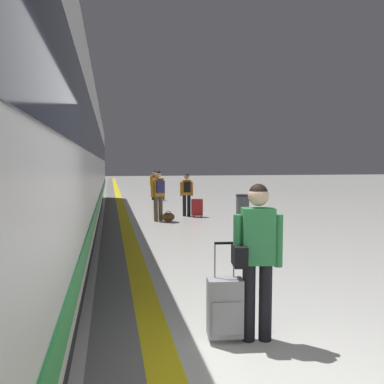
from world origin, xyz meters
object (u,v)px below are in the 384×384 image
at_px(passenger_near, 187,191).
at_px(suitcase_far, 161,195).
at_px(rolling_suitcase_foreground, 225,307).
at_px(passenger_far, 154,182).
at_px(waste_bin, 243,208).
at_px(traveller_foreground, 256,251).
at_px(passenger_mid, 158,191).
at_px(suitcase_near, 197,207).
at_px(high_speed_train, 34,140).
at_px(duffel_bag_mid, 168,217).

bearing_deg(passenger_near, suitcase_far, 91.06).
xyz_separation_m(rolling_suitcase_foreground, passenger_near, (1.57, 9.91, 0.57)).
distance_m(passenger_far, waste_bin, 8.58).
bearing_deg(traveller_foreground, passenger_mid, 89.64).
bearing_deg(suitcase_near, high_speed_train, -141.42).
distance_m(passenger_near, duffel_bag_mid, 1.66).
distance_m(high_speed_train, duffel_bag_mid, 5.27).
height_order(duffel_bag_mid, suitcase_far, suitcase_far).
xyz_separation_m(suitcase_near, passenger_mid, (-1.51, -0.70, 0.66)).
bearing_deg(high_speed_train, rolling_suitcase_foreground, -62.95).
xyz_separation_m(duffel_bag_mid, waste_bin, (2.47, -0.47, 0.30)).
bearing_deg(rolling_suitcase_foreground, suitcase_far, 84.93).
bearing_deg(traveller_foreground, waste_bin, 71.15).
bearing_deg(passenger_near, high_speed_train, -137.21).
distance_m(passenger_mid, waste_bin, 2.91).
bearing_deg(passenger_mid, waste_bin, -12.32).
distance_m(passenger_mid, passenger_far, 7.75).
bearing_deg(waste_bin, suitcase_far, 101.98).
height_order(traveller_foreground, suitcase_near, traveller_foreground).
relative_size(high_speed_train, traveller_foreground, 16.13).
xyz_separation_m(traveller_foreground, passenger_far, (0.81, 16.65, -0.05)).
bearing_deg(traveller_foreground, rolling_suitcase_foreground, 171.01).
xyz_separation_m(rolling_suitcase_foreground, duffel_bag_mid, (0.70, 8.74, -0.22)).
distance_m(traveller_foreground, duffel_bag_mid, 8.85).
relative_size(rolling_suitcase_foreground, passenger_mid, 0.63).
bearing_deg(suitcase_far, traveller_foreground, -93.89).
distance_m(high_speed_train, passenger_near, 6.34).
xyz_separation_m(suitcase_near, suitcase_far, (-0.44, 6.81, -0.06)).
bearing_deg(passenger_far, waste_bin, -76.24).
relative_size(passenger_near, suitcase_far, 2.91).
bearing_deg(waste_bin, rolling_suitcase_foreground, -111.00).
bearing_deg(duffel_bag_mid, suitcase_far, 84.40).
relative_size(traveller_foreground, suitcase_far, 3.16).
height_order(suitcase_far, waste_bin, waste_bin).
height_order(high_speed_train, traveller_foreground, high_speed_train).
bearing_deg(passenger_far, suitcase_near, -83.86).
relative_size(high_speed_train, passenger_near, 17.51).
bearing_deg(passenger_near, passenger_mid, -139.13).
relative_size(suitcase_near, passenger_far, 0.41).
relative_size(traveller_foreground, rolling_suitcase_foreground, 1.59).
height_order(duffel_bag_mid, passenger_far, passenger_far).
bearing_deg(high_speed_train, duffel_bag_mid, 39.56).
bearing_deg(rolling_suitcase_foreground, traveller_foreground, -8.99).
xyz_separation_m(traveller_foreground, rolling_suitcase_foreground, (-0.33, 0.05, -0.62)).
bearing_deg(duffel_bag_mid, passenger_near, 53.29).
xyz_separation_m(traveller_foreground, suitcase_near, (1.56, 9.64, -0.64)).
distance_m(traveller_foreground, passenger_far, 16.67).
xyz_separation_m(traveller_foreground, waste_bin, (2.84, 8.33, -0.54)).
xyz_separation_m(suitcase_near, passenger_far, (-0.75, 7.01, 0.59)).
relative_size(traveller_foreground, waste_bin, 1.90).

